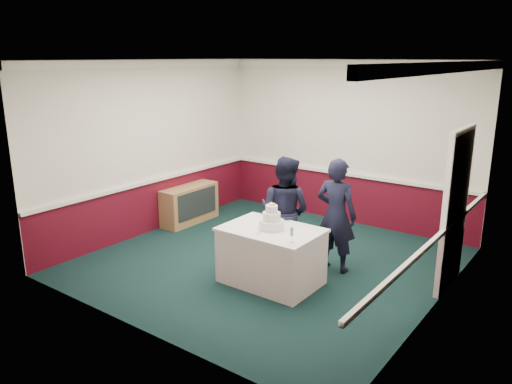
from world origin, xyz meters
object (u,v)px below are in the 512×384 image
Objects in this scene: wedding_cake at (271,221)px; person_woman at (336,215)px; champagne_flute at (292,232)px; cake_table at (271,255)px; cake_knife at (261,232)px; sideboard at (190,204)px; person_man at (285,211)px.

person_woman is at bearing 61.50° from wedding_cake.
wedding_cake is 1.78× the size of champagne_flute.
person_woman is at bearing 61.50° from cake_table.
sideboard is at bearing 147.70° from cake_knife.
person_man is 0.99× the size of person_woman.
wedding_cake is 0.57m from champagne_flute.
person_man is 0.76m from person_woman.
sideboard is 3.10m from cake_knife.
champagne_flute is (3.23, -1.52, 0.58)m from sideboard.
person_man is at bearing 98.16° from cake_knife.
person_man is (-0.19, 0.86, 0.04)m from cake_knife.
person_woman reaches higher than cake_table.
cake_knife reaches higher than cake_table.
sideboard is 5.85× the size of champagne_flute.
cake_table is 3.63× the size of wedding_cake.
champagne_flute is at bearing 122.81° from person_man.
champagne_flute reaches higher than cake_knife.
wedding_cake reaches higher than sideboard.
champagne_flute is 0.12× the size of person_man.
wedding_cake is at bearing 103.68° from person_man.
cake_knife is at bearing -28.10° from sideboard.
champagne_flute is 1.18m from person_man.
person_man is at bearing -13.16° from sideboard.
sideboard is at bearing -7.84° from person_woman.
sideboard is 5.45× the size of cake_knife.
wedding_cake is at bearing 150.75° from champagne_flute.
person_woman reaches higher than sideboard.
cake_knife is 1.07× the size of champagne_flute.
wedding_cake reaches higher than champagne_flute.
champagne_flute is at bearing 88.04° from person_woman.
wedding_cake reaches higher than cake_table.
wedding_cake is 0.22× the size of person_woman.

